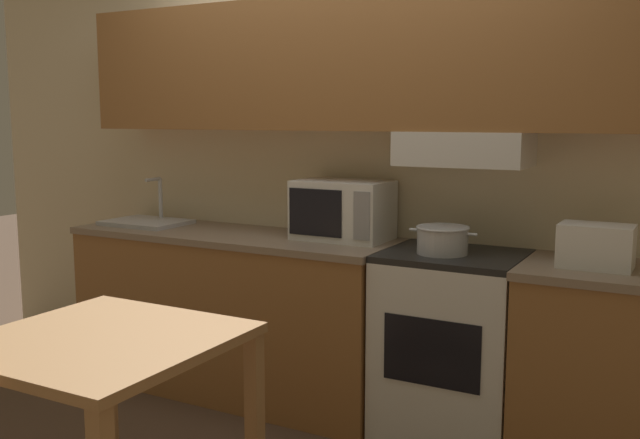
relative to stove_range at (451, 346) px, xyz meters
The scene contains 10 objects.
ground_plane 0.81m from the stove_range, 155.81° to the left, with size 16.00×16.00×0.00m, color #4C3828.
wall_back 1.24m from the stove_range, 160.76° to the left, with size 5.49×0.38×2.55m.
lower_counter_main 1.25m from the stove_range, behind, with size 1.85×0.59×0.90m.
lower_counter_right_stub 0.63m from the stove_range, ahead, with size 0.62×0.59×0.90m.
stove_range is the anchor object (origin of this frame).
cooking_pot 0.52m from the stove_range, 132.62° to the right, with size 0.32×0.25×0.13m.
microwave 0.87m from the stove_range, behind, with size 0.48×0.31×0.30m.
toaster 0.83m from the stove_range, ahead, with size 0.31×0.19×0.18m.
sink_basin 1.92m from the stove_range, behind, with size 0.46×0.34×0.27m.
dining_table 1.64m from the stove_range, 119.00° to the right, with size 0.83×0.83×0.77m.
Camera 1 is at (1.63, -3.42, 1.52)m, focal length 40.00 mm.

